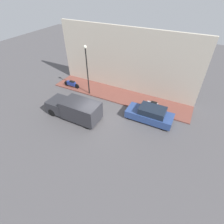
{
  "coord_description": "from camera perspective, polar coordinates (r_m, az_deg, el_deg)",
  "views": [
    {
      "loc": [
        -10.08,
        -6.8,
        10.52
      ],
      "look_at": [
        1.18,
        -1.06,
        0.6
      ],
      "focal_mm": 28.0,
      "sensor_mm": 36.0,
      "label": 1
    }
  ],
  "objects": [
    {
      "name": "sidewalk",
      "position": [
        19.43,
        2.07,
        5.52
      ],
      "size": [
        2.87,
        15.5,
        0.11
      ],
      "color": "brown",
      "rests_on": "ground_plane"
    },
    {
      "name": "building_facade",
      "position": [
        19.2,
        4.41,
        16.24
      ],
      "size": [
        0.3,
        15.5,
        6.79
      ],
      "color": "beige",
      "rests_on": "ground_plane"
    },
    {
      "name": "motorcycle_blue",
      "position": [
        21.17,
        -13.08,
        9.0
      ],
      "size": [
        0.3,
        2.08,
        0.81
      ],
      "color": "navy",
      "rests_on": "sidewalk"
    },
    {
      "name": "ground_plane",
      "position": [
        16.08,
        -5.31,
        -2.94
      ],
      "size": [
        60.0,
        60.0,
        0.0
      ],
      "primitive_type": "plane",
      "color": "#514F51"
    },
    {
      "name": "delivery_van",
      "position": [
        16.26,
        -12.19,
        1.08
      ],
      "size": [
        1.94,
        5.1,
        1.85
      ],
      "color": "#2D2D33",
      "rests_on": "ground_plane"
    },
    {
      "name": "scooter_silver",
      "position": [
        17.52,
        13.01,
        2.32
      ],
      "size": [
        0.3,
        1.98,
        0.8
      ],
      "color": "#B7B7BF",
      "rests_on": "sidewalk"
    },
    {
      "name": "streetlamp",
      "position": [
        18.26,
        -8.24,
        15.1
      ],
      "size": [
        0.33,
        0.33,
        5.28
      ],
      "color": "black",
      "rests_on": "sidewalk"
    },
    {
      "name": "parked_car",
      "position": [
        16.06,
        12.33,
        -0.72
      ],
      "size": [
        1.71,
        4.16,
        1.43
      ],
      "color": "#2D4784",
      "rests_on": "ground_plane"
    }
  ]
}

